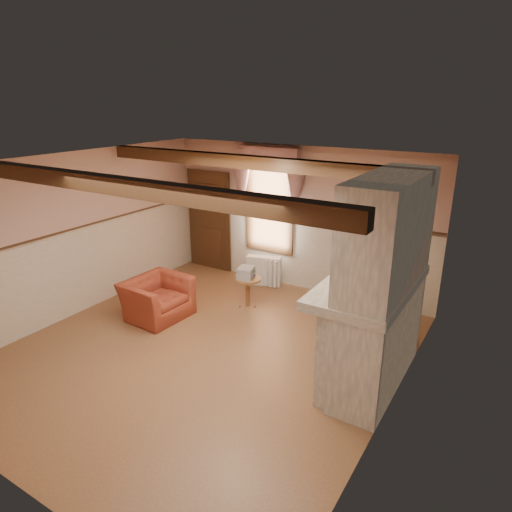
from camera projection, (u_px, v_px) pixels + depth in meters
The scene contains 25 objects.
floor at pixel (205, 351), 6.92m from camera, with size 5.50×6.00×0.01m, color brown.
ceiling at pixel (197, 165), 5.99m from camera, with size 5.50×6.00×0.01m, color silver.
wall_back at pixel (297, 219), 8.86m from camera, with size 5.50×0.02×2.80m, color tan.
wall_left at pixel (75, 235), 7.82m from camera, with size 0.02×6.00×2.80m, color tan.
wall_right at pixel (396, 310), 5.09m from camera, with size 0.02×6.00×2.80m, color tan.
wainscot at pixel (203, 306), 6.67m from camera, with size 5.50×6.00×1.50m, color beige, non-canonical shape.
chair_rail at pixel (201, 258), 6.42m from camera, with size 5.50×6.00×0.08m, color black, non-canonical shape.
firebox at pixel (346, 343), 6.26m from camera, with size 0.20×0.95×0.90m, color black.
armchair at pixel (157, 298), 7.90m from camera, with size 1.05×0.92×0.68m, color maroon.
side_table at pixel (248, 292), 8.32m from camera, with size 0.48×0.48×0.55m, color brown.
book_stack at pixel (246, 273), 8.20m from camera, with size 0.26×0.32×0.20m, color #B7AD8C.
radiator at pixel (264, 271), 9.27m from camera, with size 0.70×0.18×0.60m, color silver.
bowl at pixel (367, 282), 5.71m from camera, with size 0.33×0.33×0.08m, color brown.
mantel_clock at pixel (388, 257), 6.40m from camera, with size 0.14×0.24×0.20m, color black.
oil_lamp at pixel (384, 258), 6.23m from camera, with size 0.11×0.11×0.28m, color #BF8736.
candle_red at pixel (349, 296), 5.20m from camera, with size 0.06×0.06×0.16m, color #B32616.
jar_yellow at pixel (352, 295), 5.28m from camera, with size 0.06×0.06×0.12m, color gold.
fireplace at pixel (383, 286), 5.73m from camera, with size 0.85×2.00×2.80m, color gray.
mantel at pixel (369, 286), 5.84m from camera, with size 1.05×2.05×0.12m, color gray.
overmantel_mirror at pixel (359, 238), 5.73m from camera, with size 0.06×1.44×1.04m, color silver.
door at pixel (210, 222), 9.97m from camera, with size 1.10×0.10×2.10m, color black.
window at pixel (270, 203), 9.05m from camera, with size 1.06×0.08×2.02m, color white.
window_drapes at pixel (268, 173), 8.78m from camera, with size 1.30×0.14×1.40m, color gray.
ceiling_beam_front at pixel (130, 187), 5.06m from camera, with size 5.50×0.18×0.20m, color black.
ceiling_beam_back at pixel (247, 162), 6.99m from camera, with size 5.50×0.18×0.20m, color black.
Camera 1 is at (3.84, -4.74, 3.66)m, focal length 32.00 mm.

